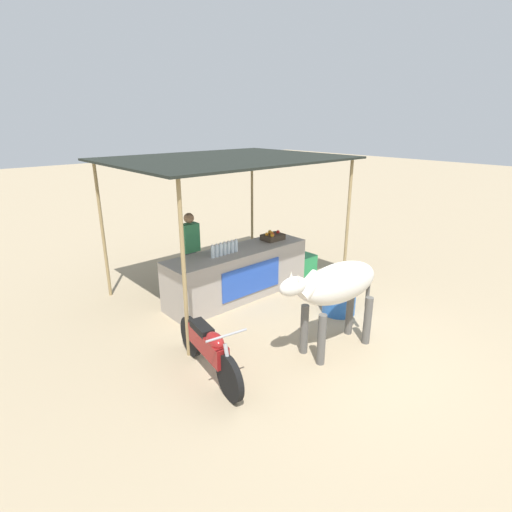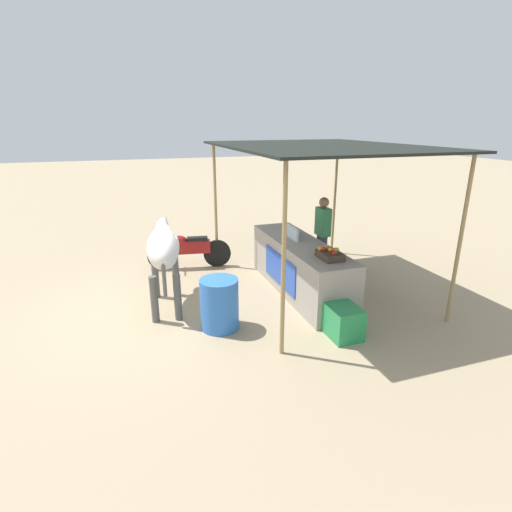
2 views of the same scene
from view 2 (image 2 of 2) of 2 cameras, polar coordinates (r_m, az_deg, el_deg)
ground_plane at (r=7.10m, az=-10.29°, el=-7.21°), size 60.00×60.00×0.00m
stall_counter at (r=7.50m, az=6.29°, el=-1.60°), size 3.00×0.82×0.96m
stall_awning at (r=7.19m, az=9.16°, el=14.52°), size 4.20×3.20×2.68m
water_bottle_row at (r=7.60m, az=5.02°, el=3.44°), size 0.61×0.07×0.25m
fruit_crate at (r=6.52m, az=10.50°, el=0.22°), size 0.44×0.32×0.18m
vendor_behind_counter at (r=8.21m, az=9.44°, el=2.76°), size 0.34×0.22×1.65m
cooler_box at (r=6.16m, az=12.24°, el=-9.06°), size 0.60×0.44×0.48m
water_barrel at (r=6.19m, az=-5.24°, el=-6.84°), size 0.59×0.59×0.81m
cow at (r=6.84m, az=-13.08°, el=0.92°), size 1.85×0.67×1.44m
motorcycle_parked at (r=8.80m, az=-9.63°, el=0.98°), size 0.55×1.79×0.90m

